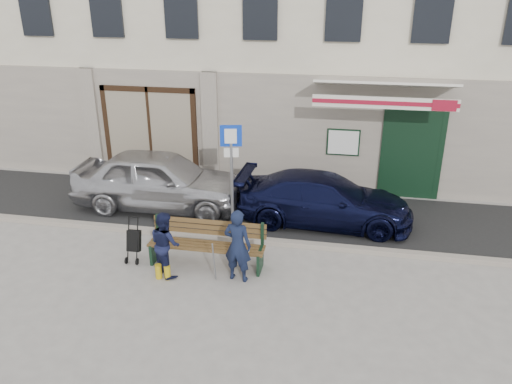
% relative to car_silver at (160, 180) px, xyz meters
% --- Properties ---
extents(ground, '(80.00, 80.00, 0.00)m').
position_rel_car_silver_xyz_m(ground, '(2.24, -2.98, -0.76)').
color(ground, '#9E9991').
rests_on(ground, ground).
extents(asphalt_lane, '(60.00, 3.20, 0.01)m').
position_rel_car_silver_xyz_m(asphalt_lane, '(2.24, 0.12, -0.75)').
color(asphalt_lane, '#282828').
rests_on(asphalt_lane, ground).
extents(curb, '(60.00, 0.18, 0.12)m').
position_rel_car_silver_xyz_m(curb, '(2.24, -1.48, -0.70)').
color(curb, '#9E9384').
rests_on(curb, ground).
extents(car_silver, '(4.48, 1.87, 1.52)m').
position_rel_car_silver_xyz_m(car_silver, '(0.00, 0.00, 0.00)').
color(car_silver, silver).
rests_on(car_silver, ground).
extents(car_navy, '(4.23, 1.82, 1.22)m').
position_rel_car_silver_xyz_m(car_navy, '(4.20, -0.14, -0.15)').
color(car_navy, black).
rests_on(car_navy, ground).
extents(parking_sign, '(0.47, 0.13, 2.58)m').
position_rel_car_silver_xyz_m(parking_sign, '(2.14, -1.05, 0.96)').
color(parking_sign, gray).
rests_on(parking_sign, ground).
extents(bench, '(2.40, 1.17, 0.98)m').
position_rel_car_silver_xyz_m(bench, '(1.91, -2.60, -0.30)').
color(bench, brown).
rests_on(bench, ground).
extents(man, '(0.59, 0.43, 1.50)m').
position_rel_car_silver_xyz_m(man, '(2.71, -3.01, -0.01)').
color(man, '#121A33').
rests_on(man, ground).
extents(woman, '(0.82, 0.81, 1.34)m').
position_rel_car_silver_xyz_m(woman, '(1.26, -3.06, -0.09)').
color(woman, '#131736').
rests_on(woman, ground).
extents(stroller, '(0.28, 0.40, 0.96)m').
position_rel_car_silver_xyz_m(stroller, '(0.41, -2.68, -0.33)').
color(stroller, black).
rests_on(stroller, ground).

